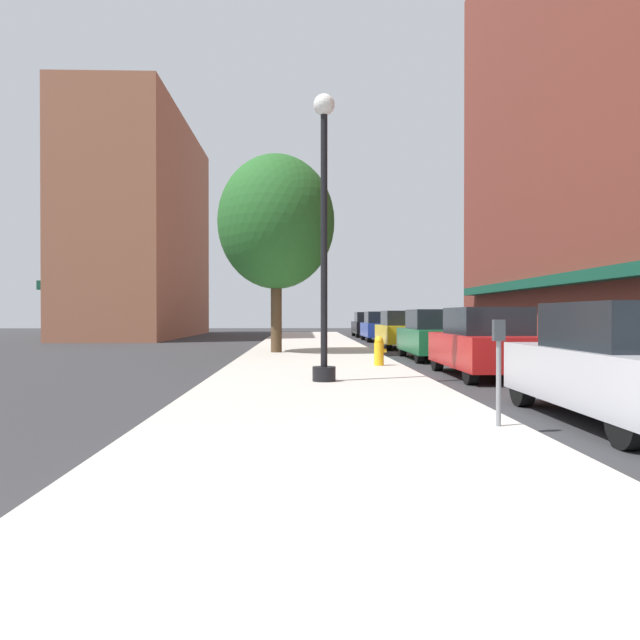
{
  "coord_description": "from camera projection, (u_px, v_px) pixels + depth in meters",
  "views": [
    {
      "loc": [
        -0.37,
        -4.2,
        1.49
      ],
      "look_at": [
        0.44,
        23.16,
        1.25
      ],
      "focal_mm": 34.24,
      "sensor_mm": 36.0,
      "label": 1
    }
  ],
  "objects": [
    {
      "name": "ground_plane",
      "position": [
        421.0,
        355.0,
        22.33
      ],
      "size": [
        90.0,
        90.0,
        0.0
      ],
      "primitive_type": "plane",
      "color": "#2D2D30"
    },
    {
      "name": "car_yellow",
      "position": [
        401.0,
        330.0,
        26.82
      ],
      "size": [
        1.8,
        4.3,
        1.66
      ],
      "rotation": [
        0.0,
        0.0,
        0.0
      ],
      "color": "black",
      "rests_on": "ground"
    },
    {
      "name": "tree_near",
      "position": [
        276.0,
        222.0,
        22.18
      ],
      "size": [
        4.25,
        4.25,
        7.19
      ],
      "color": "#4C3823",
      "rests_on": "sidewalk_slab"
    },
    {
      "name": "building_far_background",
      "position": [
        143.0,
        231.0,
        40.81
      ],
      "size": [
        6.8,
        18.0,
        14.25
      ],
      "color": "#9E6047",
      "rests_on": "ground"
    },
    {
      "name": "car_blue",
      "position": [
        380.0,
        327.0,
        34.15
      ],
      "size": [
        1.8,
        4.3,
        1.66
      ],
      "rotation": [
        0.0,
        0.0,
        -0.01
      ],
      "color": "black",
      "rests_on": "ground"
    },
    {
      "name": "car_red",
      "position": [
        485.0,
        343.0,
        14.53
      ],
      "size": [
        1.8,
        4.3,
        1.66
      ],
      "rotation": [
        0.0,
        0.0,
        -0.01
      ],
      "color": "black",
      "rests_on": "ground"
    },
    {
      "name": "car_silver",
      "position": [
        623.0,
        365.0,
        8.29
      ],
      "size": [
        1.8,
        4.3,
        1.66
      ],
      "rotation": [
        0.0,
        0.0,
        0.02
      ],
      "color": "black",
      "rests_on": "ground"
    },
    {
      "name": "fire_hydrant",
      "position": [
        379.0,
        351.0,
        16.4
      ],
      "size": [
        0.33,
        0.26,
        0.79
      ],
      "color": "gold",
      "rests_on": "sidewalk_slab"
    },
    {
      "name": "parking_meter_near",
      "position": [
        499.0,
        359.0,
        7.48
      ],
      "size": [
        0.14,
        0.09,
        1.31
      ],
      "color": "slate",
      "rests_on": "sidewalk_slab"
    },
    {
      "name": "car_green",
      "position": [
        434.0,
        335.0,
        20.17
      ],
      "size": [
        1.8,
        4.3,
        1.66
      ],
      "rotation": [
        0.0,
        0.0,
        -0.02
      ],
      "color": "black",
      "rests_on": "ground"
    },
    {
      "name": "car_black",
      "position": [
        367.0,
        325.0,
        40.76
      ],
      "size": [
        1.8,
        4.3,
        1.66
      ],
      "rotation": [
        0.0,
        0.0,
        0.01
      ],
      "color": "black",
      "rests_on": "ground"
    },
    {
      "name": "lamppost",
      "position": [
        324.0,
        231.0,
        12.52
      ],
      "size": [
        0.48,
        0.48,
        5.9
      ],
      "color": "black",
      "rests_on": "sidewalk_slab"
    },
    {
      "name": "sidewalk_slab",
      "position": [
        312.0,
        352.0,
        23.21
      ],
      "size": [
        4.8,
        50.0,
        0.12
      ],
      "primitive_type": "cube",
      "color": "#B7B2A8",
      "rests_on": "ground"
    }
  ]
}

